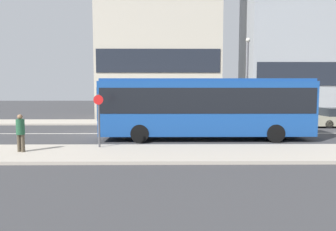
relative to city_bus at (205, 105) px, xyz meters
The scene contains 11 objects.
ground_plane 6.49m from the city_bus, 159.46° to the left, with size 120.00×120.00×0.00m, color #3A3A3D.
sidewalk_near 7.33m from the city_bus, 144.92° to the right, with size 44.00×3.50×0.13m.
sidewalk_far 10.40m from the city_bus, 124.57° to the left, with size 44.00×3.50×0.13m.
lane_centerline 6.49m from the city_bus, 159.46° to the left, with size 41.80×0.16×0.01m.
apartment_block_left_tower 16.25m from the city_bus, 101.66° to the left, with size 12.09×4.39×19.95m.
apartment_block_right_tower 21.49m from the city_bus, 44.55° to the left, with size 17.35×5.75×15.55m.
city_bus is the anchor object (origin of this frame).
parked_car_0 7.94m from the city_bus, 44.19° to the left, with size 4.20×1.88×1.38m.
pedestrian_near_stop 9.29m from the city_bus, 154.17° to the right, with size 0.34×0.34×1.60m.
bus_stop_sign 6.06m from the city_bus, 149.89° to the right, with size 0.44×0.12×2.44m.
street_lamp 9.16m from the city_bus, 59.93° to the left, with size 0.36×0.36×6.79m.
Camera 1 is at (3.58, -18.78, 2.73)m, focal length 32.00 mm.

